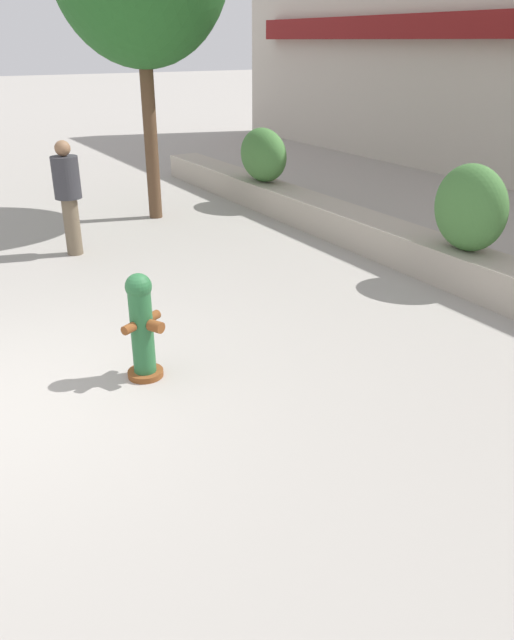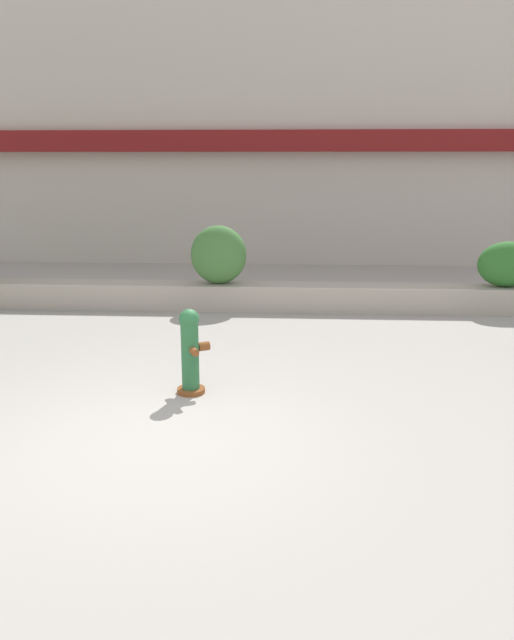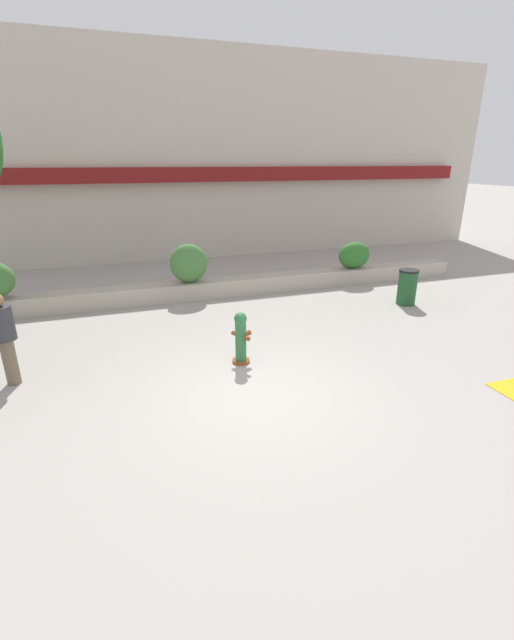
# 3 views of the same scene
# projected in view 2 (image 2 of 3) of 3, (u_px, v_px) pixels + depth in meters

# --- Properties ---
(ground_plane) EXTENTS (120.00, 120.00, 0.00)m
(ground_plane) POSITION_uv_depth(u_px,v_px,m) (159.00, 439.00, 6.54)
(ground_plane) COLOR #9E9991
(building_facade) EXTENTS (30.00, 1.36, 8.00)m
(building_facade) POSITION_uv_depth(u_px,v_px,m) (245.00, 118.00, 17.15)
(building_facade) COLOR beige
(building_facade) RESTS_ON ground
(planter_wall_low) EXTENTS (18.00, 0.70, 0.50)m
(planter_wall_low) POSITION_uv_depth(u_px,v_px,m) (222.00, 296.00, 12.28)
(planter_wall_low) COLOR #ADA393
(planter_wall_low) RESTS_ON ground
(hedge_bush_1) EXTENTS (1.08, 0.66, 1.14)m
(hedge_bush_1) POSITION_uv_depth(u_px,v_px,m) (219.00, 255.00, 12.08)
(hedge_bush_1) COLOR #427538
(hedge_bush_1) RESTS_ON planter_wall_low
(hedge_bush_2) EXTENTS (1.11, 0.61, 0.87)m
(hedge_bush_2) POSITION_uv_depth(u_px,v_px,m) (507.00, 264.00, 11.81)
(hedge_bush_2) COLOR #2D6B28
(hedge_bush_2) RESTS_ON planter_wall_low
(fire_hydrant) EXTENTS (0.48, 0.47, 1.08)m
(fire_hydrant) POSITION_uv_depth(u_px,v_px,m) (190.00, 351.00, 7.72)
(fire_hydrant) COLOR brown
(fire_hydrant) RESTS_ON ground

